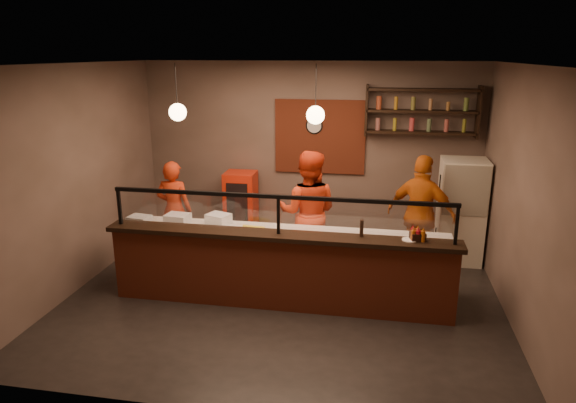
% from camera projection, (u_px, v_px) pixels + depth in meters
% --- Properties ---
extents(floor, '(6.00, 6.00, 0.00)m').
position_uv_depth(floor, '(283.00, 297.00, 7.29)').
color(floor, black).
rests_on(floor, ground).
extents(ceiling, '(6.00, 6.00, 0.00)m').
position_uv_depth(ceiling, '(282.00, 64.00, 6.39)').
color(ceiling, '#3B342D').
rests_on(ceiling, wall_back).
extents(wall_back, '(6.00, 0.00, 6.00)m').
position_uv_depth(wall_back, '(309.00, 153.00, 9.20)').
color(wall_back, '#755F56').
rests_on(wall_back, floor).
extents(wall_left, '(0.00, 5.00, 5.00)m').
position_uv_depth(wall_left, '(77.00, 178.00, 7.35)').
color(wall_left, '#755F56').
rests_on(wall_left, floor).
extents(wall_right, '(0.00, 5.00, 5.00)m').
position_uv_depth(wall_right, '(521.00, 199.00, 6.33)').
color(wall_right, '#755F56').
rests_on(wall_right, floor).
extents(wall_front, '(6.00, 0.00, 6.00)m').
position_uv_depth(wall_front, '(229.00, 260.00, 4.48)').
color(wall_front, '#755F56').
rests_on(wall_front, floor).
extents(brick_patch, '(1.60, 0.04, 1.30)m').
position_uv_depth(brick_patch, '(320.00, 137.00, 9.05)').
color(brick_patch, '#923A1F').
rests_on(brick_patch, wall_back).
extents(service_counter, '(4.60, 0.25, 1.00)m').
position_uv_depth(service_counter, '(279.00, 273.00, 6.86)').
color(service_counter, '#923A1F').
rests_on(service_counter, floor).
extents(counter_ledge, '(4.70, 0.37, 0.06)m').
position_uv_depth(counter_ledge, '(279.00, 236.00, 6.71)').
color(counter_ledge, black).
rests_on(counter_ledge, service_counter).
extents(worktop_cabinet, '(4.60, 0.75, 0.85)m').
position_uv_depth(worktop_cabinet, '(286.00, 263.00, 7.36)').
color(worktop_cabinet, gray).
rests_on(worktop_cabinet, floor).
extents(worktop, '(4.60, 0.75, 0.05)m').
position_uv_depth(worktop, '(286.00, 234.00, 7.23)').
color(worktop, white).
rests_on(worktop, worktop_cabinet).
extents(sneeze_guard, '(4.50, 0.05, 0.52)m').
position_uv_depth(sneeze_guard, '(278.00, 211.00, 6.62)').
color(sneeze_guard, white).
rests_on(sneeze_guard, counter_ledge).
extents(wall_shelving, '(1.84, 0.28, 0.85)m').
position_uv_depth(wall_shelving, '(421.00, 111.00, 8.48)').
color(wall_shelving, black).
rests_on(wall_shelving, wall_back).
extents(wall_clock, '(0.30, 0.04, 0.30)m').
position_uv_depth(wall_clock, '(314.00, 126.00, 9.00)').
color(wall_clock, black).
rests_on(wall_clock, wall_back).
extents(pendant_left, '(0.24, 0.24, 0.77)m').
position_uv_depth(pendant_left, '(178.00, 112.00, 7.01)').
color(pendant_left, black).
rests_on(pendant_left, ceiling).
extents(pendant_right, '(0.24, 0.24, 0.77)m').
position_uv_depth(pendant_right, '(315.00, 115.00, 6.69)').
color(pendant_right, black).
rests_on(pendant_right, ceiling).
extents(cook_left, '(0.62, 0.43, 1.65)m').
position_uv_depth(cook_left, '(174.00, 210.00, 8.49)').
color(cook_left, red).
rests_on(cook_left, floor).
extents(cook_mid, '(0.95, 0.75, 1.93)m').
position_uv_depth(cook_mid, '(308.00, 213.00, 7.89)').
color(cook_mid, red).
rests_on(cook_mid, floor).
extents(cook_right, '(1.18, 0.85, 1.86)m').
position_uv_depth(cook_right, '(421.00, 215.00, 7.91)').
color(cook_right, '#C65B12').
rests_on(cook_right, floor).
extents(fridge, '(0.72, 0.67, 1.71)m').
position_uv_depth(fridge, '(461.00, 211.00, 8.34)').
color(fridge, '#EBE4C7').
rests_on(fridge, floor).
extents(red_cooler, '(0.56, 0.51, 1.27)m').
position_uv_depth(red_cooler, '(241.00, 206.00, 9.34)').
color(red_cooler, red).
rests_on(red_cooler, floor).
extents(pizza_dough, '(0.54, 0.54, 0.01)m').
position_uv_depth(pizza_dough, '(262.00, 233.00, 7.16)').
color(pizza_dough, beige).
rests_on(pizza_dough, worktop).
extents(prep_tub_a, '(0.36, 0.30, 0.17)m').
position_uv_depth(prep_tub_a, '(178.00, 220.00, 7.51)').
color(prep_tub_a, silver).
rests_on(prep_tub_a, worktop).
extents(prep_tub_b, '(0.39, 0.35, 0.16)m').
position_uv_depth(prep_tub_b, '(219.00, 219.00, 7.53)').
color(prep_tub_b, white).
rests_on(prep_tub_b, worktop).
extents(prep_tub_c, '(0.33, 0.28, 0.15)m').
position_uv_depth(prep_tub_c, '(139.00, 221.00, 7.47)').
color(prep_tub_c, silver).
rests_on(prep_tub_c, worktop).
extents(rolling_pin, '(0.33, 0.09, 0.06)m').
position_uv_depth(rolling_pin, '(254.00, 227.00, 7.34)').
color(rolling_pin, yellow).
rests_on(rolling_pin, worktop).
extents(condiment_caddy, '(0.21, 0.18, 0.10)m').
position_uv_depth(condiment_caddy, '(418.00, 236.00, 6.45)').
color(condiment_caddy, black).
rests_on(condiment_caddy, counter_ledge).
extents(pepper_mill, '(0.06, 0.06, 0.22)m').
position_uv_depth(pepper_mill, '(362.00, 228.00, 6.57)').
color(pepper_mill, black).
rests_on(pepper_mill, counter_ledge).
extents(small_plate, '(0.21, 0.21, 0.01)m').
position_uv_depth(small_plate, '(410.00, 240.00, 6.46)').
color(small_plate, white).
rests_on(small_plate, counter_ledge).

